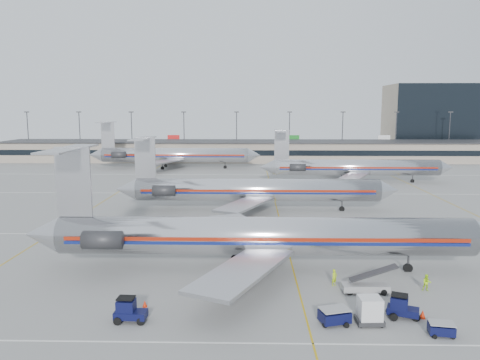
{
  "coord_description": "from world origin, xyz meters",
  "views": [
    {
      "loc": [
        -4.35,
        -48.06,
        15.87
      ],
      "look_at": [
        -5.99,
        27.4,
        4.5
      ],
      "focal_mm": 35.0,
      "sensor_mm": 36.0,
      "label": 1
    }
  ],
  "objects_px": {
    "belt_loader": "(366,285)",
    "jet_second_row": "(251,189)",
    "uld_container": "(370,310)",
    "tug_center": "(401,307)",
    "jet_foreground": "(255,235)"
  },
  "relations": [
    {
      "from": "tug_center",
      "to": "belt_loader",
      "type": "distance_m",
      "value": 5.23
    },
    {
      "from": "tug_center",
      "to": "uld_container",
      "type": "distance_m",
      "value": 2.88
    },
    {
      "from": "jet_foreground",
      "to": "jet_second_row",
      "type": "height_order",
      "value": "jet_foreground"
    },
    {
      "from": "jet_foreground",
      "to": "belt_loader",
      "type": "relative_size",
      "value": 9.94
    },
    {
      "from": "belt_loader",
      "to": "uld_container",
      "type": "bearing_deg",
      "value": -103.22
    },
    {
      "from": "uld_container",
      "to": "jet_foreground",
      "type": "bearing_deg",
      "value": 123.69
    },
    {
      "from": "jet_second_row",
      "to": "tug_center",
      "type": "height_order",
      "value": "jet_second_row"
    },
    {
      "from": "uld_container",
      "to": "belt_loader",
      "type": "bearing_deg",
      "value": 75.84
    },
    {
      "from": "belt_loader",
      "to": "jet_second_row",
      "type": "bearing_deg",
      "value": 104.99
    },
    {
      "from": "tug_center",
      "to": "belt_loader",
      "type": "bearing_deg",
      "value": 127.08
    },
    {
      "from": "jet_second_row",
      "to": "belt_loader",
      "type": "relative_size",
      "value": 9.36
    },
    {
      "from": "jet_second_row",
      "to": "belt_loader",
      "type": "distance_m",
      "value": 35.05
    },
    {
      "from": "tug_center",
      "to": "uld_container",
      "type": "relative_size",
      "value": 1.25
    },
    {
      "from": "uld_container",
      "to": "jet_second_row",
      "type": "bearing_deg",
      "value": 99.91
    },
    {
      "from": "tug_center",
      "to": "jet_foreground",
      "type": "bearing_deg",
      "value": 157.8
    }
  ]
}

